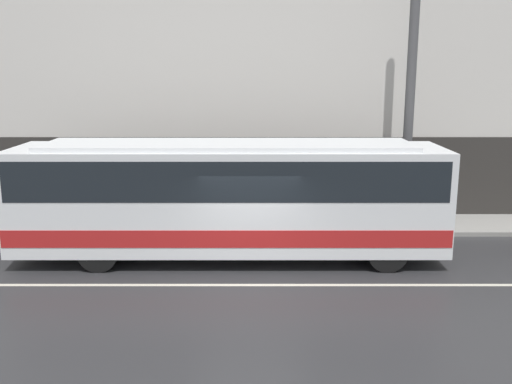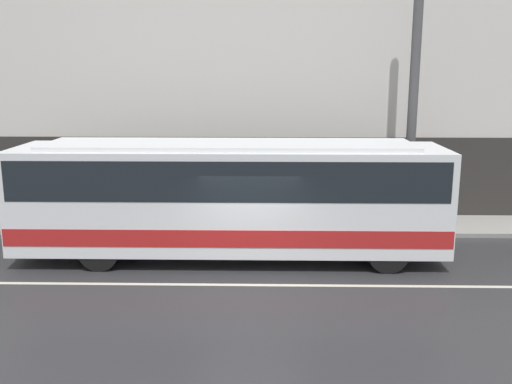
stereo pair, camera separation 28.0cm
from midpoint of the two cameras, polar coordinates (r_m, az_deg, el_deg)
ground_plane at (r=13.78m, az=-1.15°, el=-9.30°), size 60.00×60.00×0.00m
sidewalk at (r=18.64m, az=-0.81°, el=-3.28°), size 60.00×2.28×0.14m
building_facade at (r=19.25m, az=-0.80°, el=14.02°), size 60.00×0.35×11.71m
lane_stripe at (r=13.78m, az=-1.15°, el=-9.28°), size 54.00×0.14×0.01m
transit_bus at (r=15.27m, az=-3.17°, el=-0.18°), size 11.35×2.57×3.15m
utility_pole_near at (r=17.87m, az=14.85°, el=9.94°), size 0.29×0.29×8.65m
pedestrian_waiting at (r=19.37m, az=-15.27°, el=-0.43°), size 0.36×0.36×1.74m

